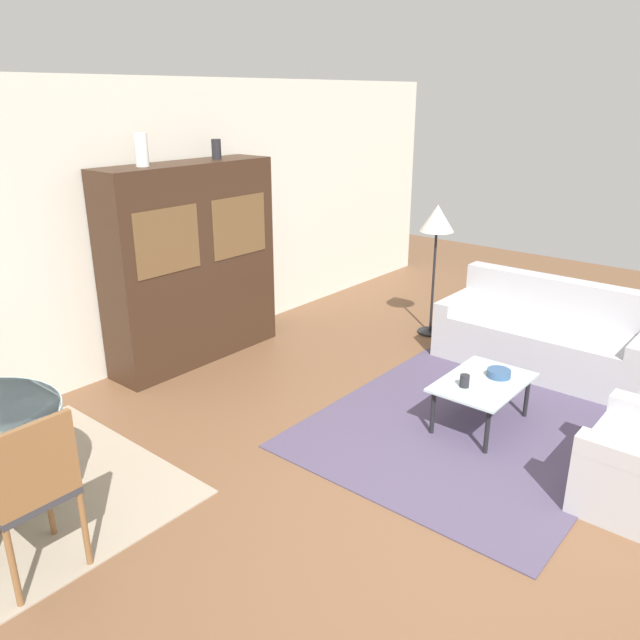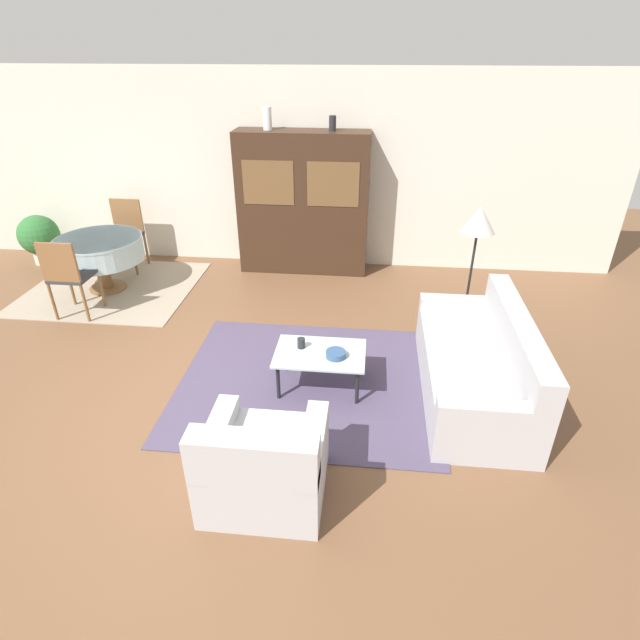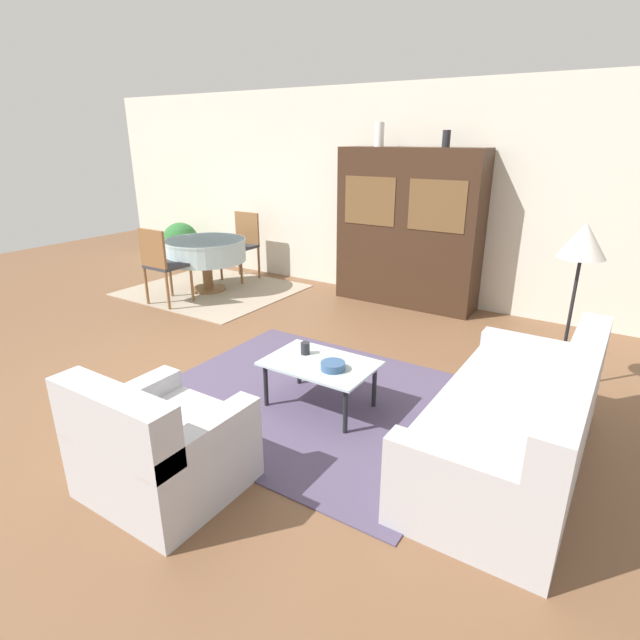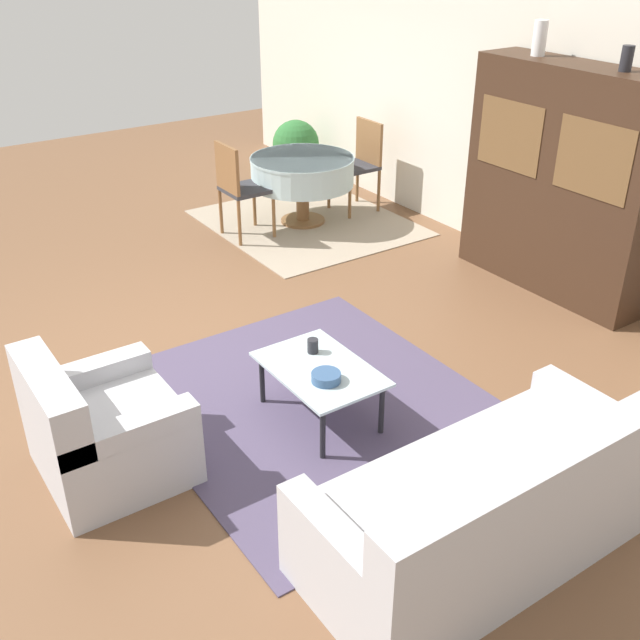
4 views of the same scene
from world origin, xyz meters
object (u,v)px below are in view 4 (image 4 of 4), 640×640
at_px(dining_table, 302,172).
at_px(dining_chair_far, 360,159).
at_px(armchair, 102,431).
at_px(display_cabinet, 562,182).
at_px(coffee_table, 320,373).
at_px(vase_tall, 540,38).
at_px(vase_short, 627,59).
at_px(bowl, 326,377).
at_px(couch, 490,508).
at_px(dining_chair_near, 238,184).
at_px(cup, 313,346).
at_px(potted_plant, 296,146).

bearing_deg(dining_table, dining_chair_far, 90.00).
distance_m(armchair, display_cabinet, 4.32).
relative_size(coffee_table, vase_tall, 3.02).
bearing_deg(vase_short, bowl, -84.28).
xyz_separation_m(display_cabinet, vase_tall, (-0.45, 0.00, 1.11)).
bearing_deg(armchair, vase_short, 88.33).
height_order(couch, dining_chair_near, dining_chair_near).
xyz_separation_m(dining_table, bowl, (3.26, -1.94, -0.15)).
relative_size(dining_chair_near, dining_chair_far, 1.00).
xyz_separation_m(dining_chair_far, vase_tall, (2.12, 0.22, 1.51)).
height_order(dining_table, bowl, dining_table).
relative_size(armchair, dining_table, 0.78).
xyz_separation_m(dining_table, dining_chair_far, (-0.00, 0.77, 0.00)).
distance_m(display_cabinet, vase_short, 1.14).
bearing_deg(coffee_table, dining_chair_far, 139.50).
height_order(dining_table, vase_tall, vase_tall).
distance_m(display_cabinet, dining_table, 2.79).
distance_m(dining_chair_near, cup, 3.10).
bearing_deg(vase_short, armchair, -91.67).
bearing_deg(vase_tall, dining_chair_far, -174.02).
height_order(armchair, potted_plant, armchair).
bearing_deg(couch, dining_table, 68.32).
bearing_deg(dining_chair_near, dining_table, 90.00).
bearing_deg(dining_chair_far, dining_table, 90.00).
distance_m(dining_table, vase_tall, 2.79).
height_order(couch, vase_tall, vase_tall).
bearing_deg(dining_chair_near, vase_short, 30.79).
height_order(couch, dining_table, couch).
relative_size(cup, vase_short, 0.53).
xyz_separation_m(armchair, vase_tall, (-0.73, 4.26, 1.78)).
bearing_deg(potted_plant, vase_tall, 3.09).
relative_size(bowl, vase_short, 1.01).
distance_m(armchair, dining_table, 4.34).
bearing_deg(bowl, armchair, -107.57).
height_order(coffee_table, potted_plant, potted_plant).
bearing_deg(coffee_table, vase_short, 92.78).
height_order(dining_table, dining_chair_far, dining_chair_far).
height_order(display_cabinet, dining_table, display_cabinet).
distance_m(armchair, cup, 1.46).
relative_size(bowl, potted_plant, 0.26).
xyz_separation_m(dining_chair_far, vase_short, (2.97, 0.22, 1.46)).
bearing_deg(armchair, dining_chair_far, 125.19).
bearing_deg(dining_chair_far, vase_short, -175.73).
bearing_deg(couch, potted_plant, 66.28).
distance_m(dining_table, vase_short, 3.46).
bearing_deg(dining_chair_far, potted_plant, -1.33).
bearing_deg(display_cabinet, couch, -54.30).
xyz_separation_m(couch, vase_tall, (-2.48, 2.82, 1.79)).
height_order(dining_chair_near, bowl, dining_chair_near).
distance_m(couch, armchair, 2.27).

